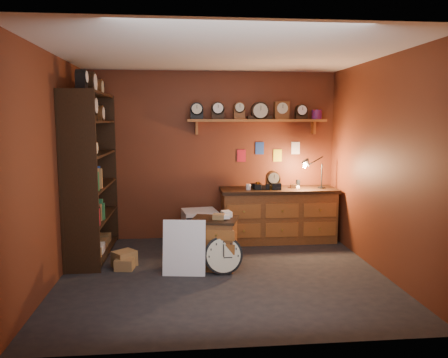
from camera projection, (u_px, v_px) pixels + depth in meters
floor at (223, 274)px, 5.48m from camera, size 4.00×4.00×0.00m
room_shell at (225, 137)px, 5.37m from camera, size 4.02×3.62×2.71m
shelving_unit at (89, 168)px, 6.11m from camera, size 0.47×1.60×2.58m
workbench at (278, 212)px, 6.98m from camera, size 1.84×0.66×1.36m
low_cabinet at (215, 241)px, 5.70m from camera, size 0.68×0.61×0.74m
big_round_clock at (223, 255)px, 5.48m from camera, size 0.49×0.16×0.49m
white_panel at (184, 274)px, 5.48m from camera, size 0.55×0.22×0.70m
mini_fridge at (200, 227)px, 6.80m from camera, size 0.58×0.60×0.54m
floor_box_a at (125, 264)px, 5.64m from camera, size 0.25×0.22×0.14m
floor_box_b at (192, 262)px, 5.77m from camera, size 0.20×0.24×0.12m
floor_box_c at (124, 259)px, 5.77m from camera, size 0.36×0.35×0.21m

